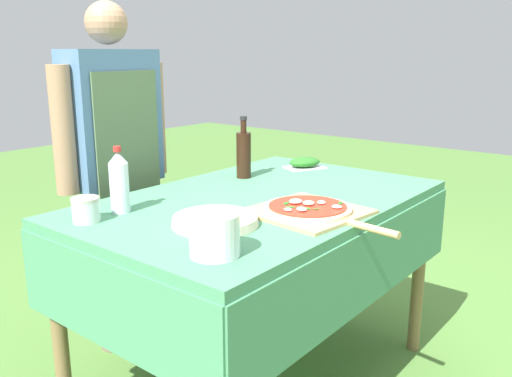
{
  "coord_description": "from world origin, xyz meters",
  "views": [
    {
      "loc": [
        -1.55,
        -1.22,
        1.32
      ],
      "look_at": [
        -0.02,
        0.0,
        0.83
      ],
      "focal_mm": 38.0,
      "sensor_mm": 36.0,
      "label": 1
    }
  ],
  "objects_px": {
    "prep_table": "(260,222)",
    "oil_bottle": "(244,154)",
    "person_cook": "(115,152)",
    "herb_container": "(305,163)",
    "mixing_tub": "(215,235)",
    "plate_stack": "(215,221)",
    "water_bottle": "(119,182)",
    "sauce_jar": "(86,211)",
    "pizza_on_peel": "(309,210)"
  },
  "relations": [
    {
      "from": "sauce_jar",
      "to": "person_cook",
      "type": "bearing_deg",
      "value": 44.26
    },
    {
      "from": "herb_container",
      "to": "person_cook",
      "type": "bearing_deg",
      "value": 141.96
    },
    {
      "from": "person_cook",
      "to": "pizza_on_peel",
      "type": "xyz_separation_m",
      "value": [
        0.07,
        -0.96,
        -0.1
      ]
    },
    {
      "from": "plate_stack",
      "to": "pizza_on_peel",
      "type": "bearing_deg",
      "value": -29.81
    },
    {
      "from": "water_bottle",
      "to": "herb_container",
      "type": "relative_size",
      "value": 1.07
    },
    {
      "from": "water_bottle",
      "to": "mixing_tub",
      "type": "xyz_separation_m",
      "value": [
        -0.1,
        -0.53,
        -0.05
      ]
    },
    {
      "from": "person_cook",
      "to": "plate_stack",
      "type": "bearing_deg",
      "value": 72.55
    },
    {
      "from": "herb_container",
      "to": "mixing_tub",
      "type": "bearing_deg",
      "value": -158.16
    },
    {
      "from": "water_bottle",
      "to": "herb_container",
      "type": "distance_m",
      "value": 1.01
    },
    {
      "from": "person_cook",
      "to": "water_bottle",
      "type": "relative_size",
      "value": 6.66
    },
    {
      "from": "prep_table",
      "to": "oil_bottle",
      "type": "distance_m",
      "value": 0.4
    },
    {
      "from": "water_bottle",
      "to": "mixing_tub",
      "type": "relative_size",
      "value": 1.66
    },
    {
      "from": "prep_table",
      "to": "mixing_tub",
      "type": "distance_m",
      "value": 0.63
    },
    {
      "from": "person_cook",
      "to": "herb_container",
      "type": "height_order",
      "value": "person_cook"
    },
    {
      "from": "pizza_on_peel",
      "to": "water_bottle",
      "type": "relative_size",
      "value": 2.36
    },
    {
      "from": "mixing_tub",
      "to": "sauce_jar",
      "type": "distance_m",
      "value": 0.53
    },
    {
      "from": "oil_bottle",
      "to": "water_bottle",
      "type": "xyz_separation_m",
      "value": [
        -0.67,
        -0.01,
        0.0
      ]
    },
    {
      "from": "oil_bottle",
      "to": "mixing_tub",
      "type": "relative_size",
      "value": 1.94
    },
    {
      "from": "oil_bottle",
      "to": "plate_stack",
      "type": "relative_size",
      "value": 0.97
    },
    {
      "from": "oil_bottle",
      "to": "plate_stack",
      "type": "bearing_deg",
      "value": -147.74
    },
    {
      "from": "prep_table",
      "to": "person_cook",
      "type": "height_order",
      "value": "person_cook"
    },
    {
      "from": "water_bottle",
      "to": "herb_container",
      "type": "height_order",
      "value": "water_bottle"
    },
    {
      "from": "pizza_on_peel",
      "to": "oil_bottle",
      "type": "bearing_deg",
      "value": 68.04
    },
    {
      "from": "prep_table",
      "to": "plate_stack",
      "type": "distance_m",
      "value": 0.38
    },
    {
      "from": "person_cook",
      "to": "plate_stack",
      "type": "distance_m",
      "value": 0.83
    },
    {
      "from": "herb_container",
      "to": "mixing_tub",
      "type": "height_order",
      "value": "mixing_tub"
    },
    {
      "from": "pizza_on_peel",
      "to": "oil_bottle",
      "type": "distance_m",
      "value": 0.6
    },
    {
      "from": "oil_bottle",
      "to": "mixing_tub",
      "type": "xyz_separation_m",
      "value": [
        -0.76,
        -0.54,
        -0.05
      ]
    },
    {
      "from": "oil_bottle",
      "to": "sauce_jar",
      "type": "distance_m",
      "value": 0.81
    },
    {
      "from": "person_cook",
      "to": "mixing_tub",
      "type": "relative_size",
      "value": 11.06
    },
    {
      "from": "pizza_on_peel",
      "to": "sauce_jar",
      "type": "xyz_separation_m",
      "value": [
        -0.52,
        0.52,
        0.02
      ]
    },
    {
      "from": "person_cook",
      "to": "water_bottle",
      "type": "xyz_separation_m",
      "value": [
        -0.32,
        -0.44,
        -0.0
      ]
    },
    {
      "from": "prep_table",
      "to": "plate_stack",
      "type": "relative_size",
      "value": 5.15
    },
    {
      "from": "prep_table",
      "to": "mixing_tub",
      "type": "relative_size",
      "value": 10.3
    },
    {
      "from": "water_bottle",
      "to": "sauce_jar",
      "type": "relative_size",
      "value": 2.53
    },
    {
      "from": "mixing_tub",
      "to": "sauce_jar",
      "type": "relative_size",
      "value": 1.52
    },
    {
      "from": "herb_container",
      "to": "oil_bottle",
      "type": "bearing_deg",
      "value": 163.39
    },
    {
      "from": "person_cook",
      "to": "pizza_on_peel",
      "type": "distance_m",
      "value": 0.97
    },
    {
      "from": "herb_container",
      "to": "mixing_tub",
      "type": "relative_size",
      "value": 1.56
    },
    {
      "from": "pizza_on_peel",
      "to": "mixing_tub",
      "type": "height_order",
      "value": "mixing_tub"
    },
    {
      "from": "prep_table",
      "to": "oil_bottle",
      "type": "bearing_deg",
      "value": 50.33
    },
    {
      "from": "pizza_on_peel",
      "to": "mixing_tub",
      "type": "xyz_separation_m",
      "value": [
        -0.48,
        -0.01,
        0.04
      ]
    },
    {
      "from": "prep_table",
      "to": "herb_container",
      "type": "xyz_separation_m",
      "value": [
        0.55,
        0.16,
        0.12
      ]
    },
    {
      "from": "prep_table",
      "to": "herb_container",
      "type": "bearing_deg",
      "value": 16.68
    },
    {
      "from": "prep_table",
      "to": "plate_stack",
      "type": "height_order",
      "value": "plate_stack"
    },
    {
      "from": "herb_container",
      "to": "plate_stack",
      "type": "relative_size",
      "value": 0.78
    },
    {
      "from": "oil_bottle",
      "to": "herb_container",
      "type": "xyz_separation_m",
      "value": [
        0.33,
        -0.1,
        -0.08
      ]
    },
    {
      "from": "herb_container",
      "to": "water_bottle",
      "type": "bearing_deg",
      "value": 174.86
    },
    {
      "from": "herb_container",
      "to": "plate_stack",
      "type": "bearing_deg",
      "value": -163.81
    },
    {
      "from": "person_cook",
      "to": "plate_stack",
      "type": "relative_size",
      "value": 5.53
    }
  ]
}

